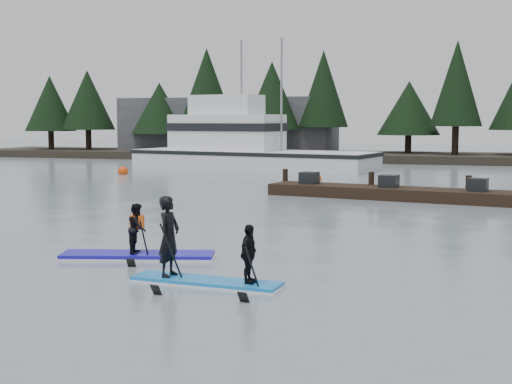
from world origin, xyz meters
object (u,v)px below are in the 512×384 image
(fishing_boat_large, at_px, (246,158))
(paddleboard_duo, at_px, (200,254))
(floating_dock, at_px, (438,195))
(paddleboard_solo, at_px, (138,244))

(fishing_boat_large, distance_m, paddleboard_duo, 33.00)
(floating_dock, distance_m, paddleboard_duo, 16.37)
(fishing_boat_large, xyz_separation_m, paddleboard_duo, (9.21, -31.69, -0.10))
(floating_dock, xyz_separation_m, paddleboard_duo, (-3.78, -15.93, 0.36))
(fishing_boat_large, bearing_deg, paddleboard_solo, -65.65)
(paddleboard_solo, height_order, paddleboard_duo, paddleboard_duo)
(floating_dock, distance_m, paddleboard_solo, 15.21)
(fishing_boat_large, xyz_separation_m, paddleboard_solo, (6.88, -29.70, -0.35))
(paddleboard_solo, bearing_deg, fishing_boat_large, 88.02)
(fishing_boat_large, distance_m, floating_dock, 20.43)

